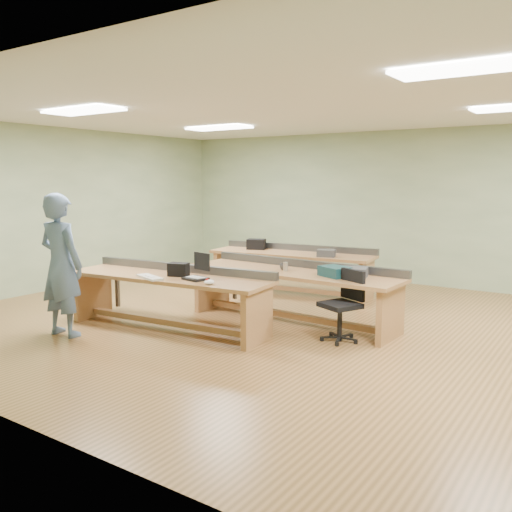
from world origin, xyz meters
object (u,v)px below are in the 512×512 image
camera_bag (179,270)px  mug (284,267)px  drinks_can (286,267)px  workbench_back (292,263)px  person (61,265)px  task_chair (343,315)px  parts_bin_grey (349,272)px  laptop_base (195,279)px  parts_bin_teal (335,271)px  workbench_front (169,289)px  workbench_mid (293,283)px

camera_bag → mug: 1.53m
mug → drinks_can: (0.07, -0.06, 0.02)m
workbench_back → person: bearing=-112.7°
task_chair → parts_bin_grey: 0.67m
laptop_base → drinks_can: bearing=72.6°
laptop_base → camera_bag: (-0.37, 0.09, 0.07)m
laptop_base → task_chair: size_ratio=0.32×
parts_bin_teal → parts_bin_grey: 0.19m
camera_bag → workbench_front: bearing=166.3°
person → drinks_can: (2.08, 2.20, -0.12)m
workbench_mid → drinks_can: drinks_can is taller
workbench_back → drinks_can: bearing=-68.8°
workbench_back → parts_bin_teal: parts_bin_teal is taller
workbench_front → workbench_back: size_ratio=1.01×
camera_bag → parts_bin_teal: 2.10m
workbench_front → camera_bag: camera_bag is taller
parts_bin_grey → drinks_can: (-0.95, -0.08, -0.00)m
parts_bin_teal → workbench_mid: bearing=172.1°
workbench_back → camera_bag: 2.95m
camera_bag → parts_bin_teal: bearing=14.2°
workbench_front → workbench_mid: size_ratio=0.95×
parts_bin_teal → mug: size_ratio=3.38×
workbench_back → laptop_base: 3.04m
workbench_front → drinks_can: bearing=40.7°
workbench_mid → parts_bin_grey: bearing=1.9°
laptop_base → mug: (0.54, 1.32, 0.03)m
workbench_back → camera_bag: size_ratio=11.53×
workbench_mid → task_chair: 1.11m
mug → parts_bin_grey: bearing=0.8°
task_chair → parts_bin_grey: (-0.13, 0.45, 0.48)m
laptop_base → drinks_can: size_ratio=2.33×
camera_bag → task_chair: camera_bag is taller
workbench_front → workbench_back: (0.21, 2.95, -0.00)m
parts_bin_grey → mug: parts_bin_grey is taller
workbench_mid → person: size_ratio=1.72×
task_chair → parts_bin_grey: task_chair is taller
workbench_mid → parts_bin_teal: 0.75m
workbench_front → camera_bag: bearing=0.0°
camera_bag → drinks_can: 1.52m
workbench_mid → person: (-2.16, -2.29, 0.37)m
parts_bin_grey → workbench_mid: bearing=179.8°
parts_bin_grey → laptop_base: bearing=-139.3°
workbench_back → person: 4.15m
mug → drinks_can: 0.10m
workbench_back → drinks_can: drinks_can is taller
workbench_back → workbench_mid: bearing=-65.6°
camera_bag → task_chair: bearing=2.3°
camera_bag → mug: camera_bag is taller
task_chair → parts_bin_grey: size_ratio=1.92×
task_chair → person: bearing=-125.4°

